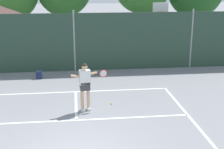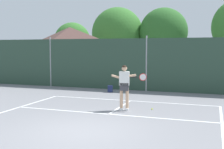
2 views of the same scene
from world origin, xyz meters
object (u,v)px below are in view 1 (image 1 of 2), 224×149
at_px(basketball_hoop, 160,24).
at_px(tennis_player, 85,83).
at_px(tennis_ball, 111,104).
at_px(backpack_navy, 39,75).

distance_m(basketball_hoop, tennis_player, 8.36).
bearing_deg(tennis_player, tennis_ball, 24.65).
bearing_deg(backpack_navy, basketball_hoop, 20.08).
relative_size(basketball_hoop, backpack_navy, 7.67).
distance_m(tennis_ball, backpack_navy, 5.08).
relative_size(tennis_player, backpack_navy, 4.01).
height_order(tennis_ball, backpack_navy, backpack_navy).
bearing_deg(backpack_navy, tennis_player, -63.35).
relative_size(basketball_hoop, tennis_player, 1.91).
relative_size(basketball_hoop, tennis_ball, 53.79).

